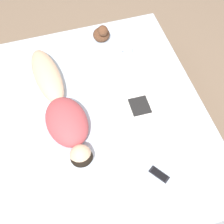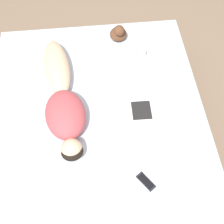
# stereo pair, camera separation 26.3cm
# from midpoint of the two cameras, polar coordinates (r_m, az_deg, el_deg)

# --- Properties ---
(ground_plane) EXTENTS (12.00, 12.00, 0.00)m
(ground_plane) POSITION_cam_midpoint_polar(r_m,az_deg,el_deg) (3.18, -4.57, -6.37)
(ground_plane) COLOR #7A6651
(bed) EXTENTS (1.90, 2.25, 0.58)m
(bed) POSITION_cam_midpoint_polar(r_m,az_deg,el_deg) (2.93, -4.94, -3.90)
(bed) COLOR tan
(bed) RESTS_ON ground_plane
(person) EXTENTS (0.42, 1.31, 0.20)m
(person) POSITION_cam_midpoint_polar(r_m,az_deg,el_deg) (2.67, -12.24, 0.79)
(person) COLOR #DBB28E
(person) RESTS_ON bed
(open_magazine) EXTENTS (0.52, 0.29, 0.01)m
(open_magazine) POSITION_cam_midpoint_polar(r_m,az_deg,el_deg) (2.74, 4.82, 1.43)
(open_magazine) COLOR white
(open_magazine) RESTS_ON bed
(coffee_mug) EXTENTS (0.12, 0.09, 0.09)m
(coffee_mug) POSITION_cam_midpoint_polar(r_m,az_deg,el_deg) (3.08, 0.46, 11.11)
(coffee_mug) COLOR white
(coffee_mug) RESTS_ON bed
(cell_phone) EXTENTS (0.14, 0.17, 0.01)m
(cell_phone) POSITION_cam_midpoint_polar(r_m,az_deg,el_deg) (2.43, 5.53, -11.54)
(cell_phone) COLOR black
(cell_phone) RESTS_ON bed
(plush_toy) EXTENTS (0.17, 0.19, 0.23)m
(plush_toy) POSITION_cam_midpoint_polar(r_m,az_deg,el_deg) (3.17, -4.34, 13.95)
(plush_toy) COLOR brown
(plush_toy) RESTS_ON bed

